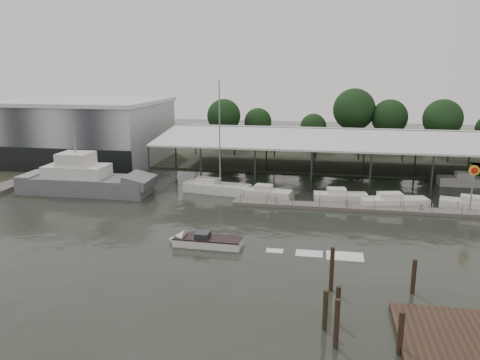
% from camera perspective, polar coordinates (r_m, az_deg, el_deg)
% --- Properties ---
extents(ground, '(200.00, 200.00, 0.00)m').
position_cam_1_polar(ground, '(46.27, -4.42, -6.19)').
color(ground, '#262B23').
rests_on(ground, ground).
extents(land_strip_far, '(140.00, 30.00, 0.30)m').
position_cam_1_polar(land_strip_far, '(86.22, 2.75, 3.13)').
color(land_strip_far, '#3C4332').
rests_on(land_strip_far, ground).
extents(land_strip_west, '(20.00, 40.00, 0.30)m').
position_cam_1_polar(land_strip_west, '(89.87, -24.60, 2.34)').
color(land_strip_west, '#3C4332').
rests_on(land_strip_west, ground).
extents(storage_warehouse, '(24.50, 20.50, 10.50)m').
position_cam_1_polar(storage_warehouse, '(82.73, -18.12, 5.68)').
color(storage_warehouse, '#AEB5B9').
rests_on(storage_warehouse, ground).
extents(covered_boat_shed, '(58.24, 24.00, 6.96)m').
position_cam_1_polar(covered_boat_shed, '(70.91, 15.01, 5.38)').
color(covered_boat_shed, white).
rests_on(covered_boat_shed, ground).
extents(trawler_dock, '(3.00, 18.00, 0.50)m').
position_cam_1_polar(trawler_dock, '(71.36, -25.28, -0.22)').
color(trawler_dock, '#656059').
rests_on(trawler_dock, ground).
extents(floating_dock, '(28.00, 2.00, 1.40)m').
position_cam_1_polar(floating_dock, '(54.38, 13.88, -3.32)').
color(floating_dock, '#656059').
rests_on(floating_dock, ground).
extents(shell_fuel_sign, '(1.10, 0.18, 5.55)m').
position_cam_1_polar(shell_fuel_sign, '(55.56, 26.54, -0.04)').
color(shell_fuel_sign, gray).
rests_on(shell_fuel_sign, ground).
extents(grey_trawler, '(17.26, 5.36, 8.84)m').
position_cam_1_polar(grey_trawler, '(62.67, -18.28, -0.10)').
color(grey_trawler, slate).
rests_on(grey_trawler, ground).
extents(white_sailboat, '(8.86, 3.97, 14.29)m').
position_cam_1_polar(white_sailboat, '(59.92, -2.94, -0.92)').
color(white_sailboat, white).
rests_on(white_sailboat, ground).
extents(speedboat_underway, '(17.76, 2.59, 2.00)m').
position_cam_1_polar(speedboat_underway, '(42.51, -4.67, -7.44)').
color(speedboat_underway, white).
rests_on(speedboat_underway, ground).
extents(moored_cruiser_0, '(6.13, 3.06, 1.70)m').
position_cam_1_polar(moored_cruiser_0, '(57.44, 3.29, -1.62)').
color(moored_cruiser_0, white).
rests_on(moored_cruiser_0, ground).
extents(moored_cruiser_1, '(6.44, 2.87, 1.70)m').
position_cam_1_polar(moored_cruiser_1, '(57.00, 12.08, -2.02)').
color(moored_cruiser_1, white).
rests_on(moored_cruiser_1, ground).
extents(moored_cruiser_2, '(7.88, 3.82, 1.70)m').
position_cam_1_polar(moored_cruiser_2, '(56.58, 18.21, -2.52)').
color(moored_cruiser_2, white).
rests_on(moored_cruiser_2, ground).
extents(moored_cruiser_3, '(8.38, 4.15, 1.70)m').
position_cam_1_polar(moored_cruiser_3, '(58.66, 27.00, -2.78)').
color(moored_cruiser_3, white).
rests_on(moored_cruiser_3, ground).
extents(mooring_pilings, '(6.40, 8.08, 3.87)m').
position_cam_1_polar(mooring_pilings, '(31.27, 13.98, -14.49)').
color(mooring_pilings, '#382C1C').
rests_on(mooring_pilings, ground).
extents(horizon_tree_line, '(70.93, 10.90, 11.91)m').
position_cam_1_polar(horizon_tree_line, '(90.89, 16.09, 7.21)').
color(horizon_tree_line, black).
rests_on(horizon_tree_line, ground).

